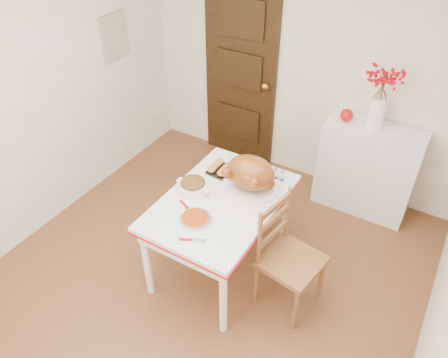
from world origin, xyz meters
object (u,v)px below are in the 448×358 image
Objects in this scene: kitchen_table at (221,234)px; chair_oak at (292,259)px; pumpkin_pie at (195,218)px; turkey_platter at (250,174)px; sideboard at (367,169)px.

chair_oak reaches higher than kitchen_table.
pumpkin_pie is (-0.04, -0.30, 0.41)m from kitchen_table.
chair_oak is at bearing -20.25° from turkey_platter.
kitchen_table is 2.68× the size of turkey_platter.
kitchen_table is at bearing -110.16° from turkey_platter.
pumpkin_pie is at bearing 119.18° from chair_oak.
sideboard is 1.67m from kitchen_table.
kitchen_table is 0.68m from chair_oak.
chair_oak is 4.13× the size of pumpkin_pie.
pumpkin_pie is (-0.86, -1.76, 0.33)m from sideboard.
chair_oak is 0.74m from turkey_platter.
kitchen_table is at bearing 95.13° from chair_oak.
turkey_platter reaches higher than kitchen_table.
turkey_platter is 2.00× the size of pumpkin_pie.
turkey_platter is (-0.54, 0.29, 0.42)m from chair_oak.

